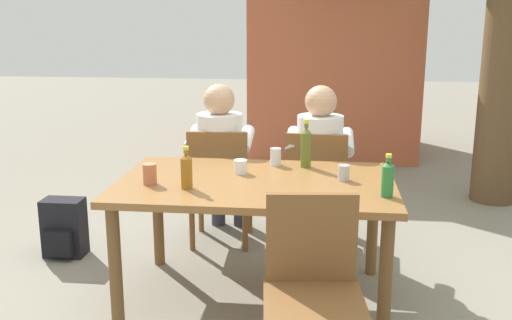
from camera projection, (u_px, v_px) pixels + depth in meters
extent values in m
plane|color=gray|center=(256.00, 297.00, 3.58)|extent=(24.00, 24.00, 0.00)
cube|color=olive|center=(256.00, 184.00, 3.41)|extent=(1.57, 1.00, 0.04)
cylinder|color=brown|center=(115.00, 267.00, 3.17)|extent=(0.07, 0.07, 0.69)
cylinder|color=brown|center=(385.00, 280.00, 3.01)|extent=(0.07, 0.07, 0.69)
cylinder|color=brown|center=(158.00, 215.00, 3.98)|extent=(0.07, 0.07, 0.69)
cylinder|color=brown|center=(373.00, 224.00, 3.82)|extent=(0.07, 0.07, 0.69)
cube|color=brown|center=(222.00, 186.00, 4.36)|extent=(0.46, 0.46, 0.04)
cube|color=brown|center=(217.00, 162.00, 4.11)|extent=(0.42, 0.05, 0.42)
cylinder|color=brown|center=(250.00, 207.00, 4.58)|extent=(0.04, 0.04, 0.41)
cylinder|color=brown|center=(201.00, 206.00, 4.61)|extent=(0.04, 0.04, 0.41)
cylinder|color=brown|center=(245.00, 224.00, 4.22)|extent=(0.04, 0.04, 0.41)
cylinder|color=brown|center=(192.00, 223.00, 4.25)|extent=(0.04, 0.04, 0.41)
cube|color=brown|center=(319.00, 189.00, 4.28)|extent=(0.48, 0.48, 0.04)
cube|color=brown|center=(316.00, 164.00, 4.04)|extent=(0.42, 0.08, 0.42)
cylinder|color=brown|center=(346.00, 212.00, 4.48)|extent=(0.04, 0.04, 0.41)
cylinder|color=brown|center=(296.00, 208.00, 4.56)|extent=(0.04, 0.04, 0.41)
cylinder|color=brown|center=(342.00, 229.00, 4.12)|extent=(0.04, 0.04, 0.41)
cylinder|color=brown|center=(288.00, 225.00, 4.20)|extent=(0.04, 0.04, 0.41)
cube|color=brown|center=(314.00, 304.00, 2.59)|extent=(0.48, 0.48, 0.04)
cube|color=brown|center=(312.00, 237.00, 2.73)|extent=(0.42, 0.08, 0.42)
cylinder|color=white|center=(220.00, 150.00, 4.25)|extent=(0.32, 0.32, 0.52)
sphere|color=tan|center=(219.00, 100.00, 4.16)|extent=(0.22, 0.22, 0.22)
cylinder|color=#383847|center=(237.00, 178.00, 4.49)|extent=(0.14, 0.40, 0.14)
cylinder|color=#383847|center=(240.00, 198.00, 4.74)|extent=(0.11, 0.11, 0.45)
cylinder|color=white|center=(246.00, 140.00, 4.21)|extent=(0.09, 0.31, 0.16)
cylinder|color=#383847|center=(213.00, 177.00, 4.51)|extent=(0.14, 0.40, 0.14)
cylinder|color=#383847|center=(218.00, 198.00, 4.76)|extent=(0.11, 0.11, 0.45)
cylinder|color=white|center=(194.00, 139.00, 4.25)|extent=(0.09, 0.31, 0.16)
cylinder|color=white|center=(320.00, 152.00, 4.17)|extent=(0.32, 0.32, 0.52)
sphere|color=tan|center=(321.00, 101.00, 4.08)|extent=(0.22, 0.22, 0.22)
cylinder|color=#383847|center=(331.00, 181.00, 4.41)|extent=(0.14, 0.40, 0.14)
cylinder|color=#383847|center=(330.00, 201.00, 4.66)|extent=(0.11, 0.11, 0.45)
cylinder|color=white|center=(347.00, 142.00, 4.13)|extent=(0.09, 0.31, 0.16)
cylinder|color=#383847|center=(307.00, 180.00, 4.43)|extent=(0.14, 0.40, 0.14)
cylinder|color=#383847|center=(307.00, 201.00, 4.68)|extent=(0.11, 0.11, 0.45)
cylinder|color=white|center=(293.00, 141.00, 4.17)|extent=(0.09, 0.31, 0.16)
cylinder|color=#287A38|center=(387.00, 181.00, 3.08)|extent=(0.06, 0.06, 0.16)
cone|color=#287A38|center=(388.00, 164.00, 3.06)|extent=(0.06, 0.06, 0.02)
cylinder|color=#287A38|center=(389.00, 160.00, 3.05)|extent=(0.03, 0.03, 0.02)
cylinder|color=yellow|center=(389.00, 156.00, 3.05)|extent=(0.03, 0.03, 0.02)
cylinder|color=#996019|center=(187.00, 173.00, 3.23)|extent=(0.06, 0.06, 0.17)
cone|color=#996019|center=(186.00, 156.00, 3.21)|extent=(0.06, 0.06, 0.02)
cylinder|color=#996019|center=(186.00, 152.00, 3.20)|extent=(0.03, 0.03, 0.02)
cylinder|color=yellow|center=(186.00, 148.00, 3.20)|extent=(0.03, 0.03, 0.02)
cylinder|color=#566623|center=(306.00, 150.00, 3.68)|extent=(0.06, 0.06, 0.21)
cone|color=#566623|center=(306.00, 131.00, 3.65)|extent=(0.06, 0.06, 0.03)
cylinder|color=#566623|center=(306.00, 126.00, 3.64)|extent=(0.03, 0.03, 0.03)
cylinder|color=yellow|center=(306.00, 122.00, 3.63)|extent=(0.03, 0.03, 0.02)
cylinder|color=#B2B7BC|center=(344.00, 173.00, 3.39)|extent=(0.07, 0.07, 0.09)
cylinder|color=white|center=(241.00, 167.00, 3.54)|extent=(0.08, 0.08, 0.08)
cylinder|color=silver|center=(276.00, 157.00, 3.73)|extent=(0.07, 0.07, 0.11)
cylinder|color=#BC6B47|center=(150.00, 174.00, 3.31)|extent=(0.08, 0.08, 0.12)
cube|color=silver|center=(321.00, 203.00, 2.99)|extent=(0.12, 0.16, 0.01)
cube|color=black|center=(309.00, 197.00, 3.08)|extent=(0.06, 0.08, 0.01)
cube|color=black|center=(64.00, 227.00, 4.16)|extent=(0.28, 0.17, 0.41)
cube|color=black|center=(58.00, 243.00, 4.06)|extent=(0.20, 0.06, 0.18)
cylinder|color=brown|center=(505.00, 69.00, 5.15)|extent=(0.39, 0.39, 2.38)
cube|color=#B25638|center=(334.00, 64.00, 7.21)|extent=(1.92, 1.58, 2.11)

